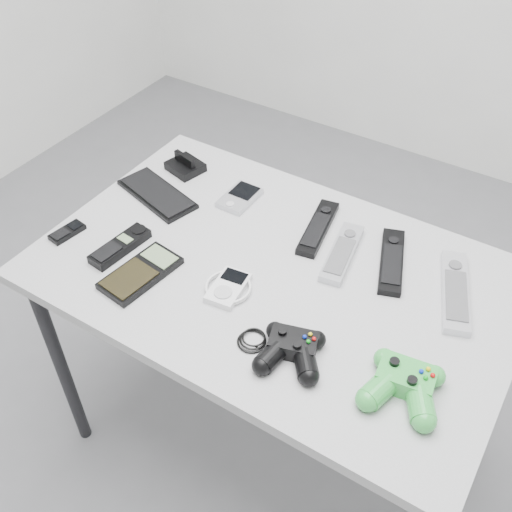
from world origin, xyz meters
The scene contains 15 objects.
floor centered at (0.00, 0.00, 0.00)m, with size 3.50×3.50×0.00m, color slate.
desk centered at (0.03, 0.02, 0.65)m, with size 1.07×0.69×0.72m.
pda_keyboard centered at (-0.37, 0.10, 0.72)m, with size 0.23×0.10×0.01m, color black.
dock_bracket centered at (-0.38, 0.23, 0.74)m, with size 0.09×0.08×0.05m, color black.
pda centered at (-0.18, 0.20, 0.73)m, with size 0.07×0.12×0.02m, color #ADAFB5.
remote_silver_a centered at (0.14, 0.15, 0.73)m, with size 0.05×0.20×0.02m, color #ADAFB5.
remote_black_a centered at (0.05, 0.20, 0.73)m, with size 0.05×0.21×0.02m, color black.
remote_black_b centered at (0.24, 0.18, 0.73)m, with size 0.05×0.21×0.02m, color black.
remote_silver_b centered at (0.40, 0.17, 0.73)m, with size 0.05×0.24×0.02m, color silver.
mobile_phone centered at (-0.46, -0.14, 0.72)m, with size 0.04×0.09×0.01m, color black.
cordless_handset centered at (-0.31, -0.11, 0.73)m, with size 0.05×0.16×0.02m, color black.
calculator centered at (-0.22, -0.15, 0.73)m, with size 0.09×0.18×0.02m, color black.
mp3_player centered at (-0.03, -0.08, 0.73)m, with size 0.10×0.11×0.02m, color silver.
controller_black centered at (0.18, -0.16, 0.74)m, with size 0.22×0.14×0.04m, color black, non-canonical shape.
controller_green centered at (0.40, -0.13, 0.74)m, with size 0.15×0.16×0.05m, color #248539, non-canonical shape.
Camera 1 is at (0.51, -0.82, 1.67)m, focal length 42.00 mm.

